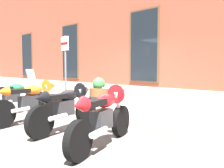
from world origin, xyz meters
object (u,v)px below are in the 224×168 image
parking_sign (65,60)px  motorcycle_red_sport (105,113)px  motorcycle_green_touring (9,96)px  motorcycle_black_sport (68,105)px  motorcycle_orange_sport (33,99)px  barrel_planter (99,94)px

parking_sign → motorcycle_red_sport: bearing=-25.2°
motorcycle_green_touring → motorcycle_black_sport: size_ratio=1.05×
motorcycle_red_sport → motorcycle_black_sport: bearing=172.9°
motorcycle_orange_sport → motorcycle_red_sport: bearing=-0.6°
motorcycle_red_sport → parking_sign: bearing=154.8°
motorcycle_black_sport → parking_sign: bearing=146.0°
motorcycle_black_sport → barrel_planter: bearing=122.0°
motorcycle_green_touring → parking_sign: (0.39, 1.66, 1.05)m
motorcycle_orange_sport → motorcycle_black_sport: (1.31, 0.14, -0.02)m
motorcycle_orange_sport → barrel_planter: 2.30m
motorcycle_black_sport → barrel_planter: barrel_planter is taller
motorcycle_black_sport → motorcycle_red_sport: size_ratio=1.02×
motorcycle_black_sport → parking_sign: (-2.21, 1.49, 1.05)m
motorcycle_orange_sport → barrel_planter: (-0.05, 2.30, -0.05)m
parking_sign → motorcycle_black_sport: bearing=-34.0°
parking_sign → motorcycle_green_touring: bearing=-103.2°
motorcycle_green_touring → barrel_planter: size_ratio=2.40×
barrel_planter → motorcycle_black_sport: bearing=-58.0°
motorcycle_black_sport → motorcycle_red_sport: motorcycle_red_sport is taller
motorcycle_orange_sport → motorcycle_green_touring: bearing=-178.5°
motorcycle_black_sport → parking_sign: 2.86m
motorcycle_orange_sport → parking_sign: bearing=119.0°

